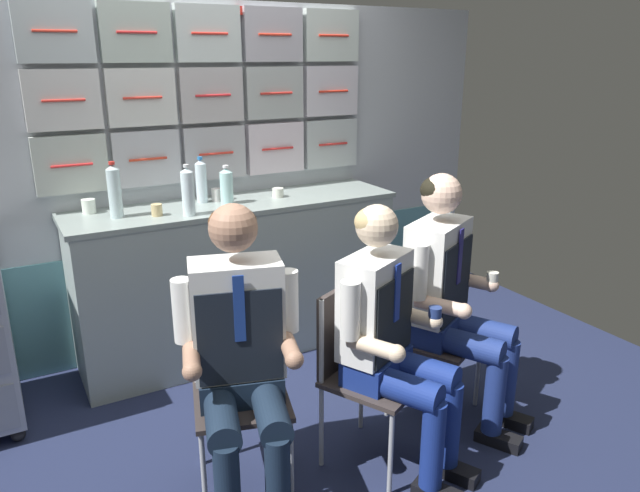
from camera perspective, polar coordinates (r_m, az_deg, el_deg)
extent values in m
cube|color=#1F2643|center=(3.15, -1.35, -18.40)|extent=(4.80, 4.80, 0.04)
cube|color=#B4BAC2|center=(3.89, -11.08, 6.15)|extent=(4.20, 0.06, 2.15)
cube|color=#5C96A0|center=(4.07, -10.31, -4.00)|extent=(4.12, 0.01, 0.70)
cube|color=#B6BEB6|center=(3.64, -22.64, 7.20)|extent=(0.39, 0.06, 0.32)
cylinder|color=red|center=(3.60, -22.56, 7.11)|extent=(0.22, 0.01, 0.01)
cube|color=#B6B6BF|center=(3.71, -16.19, 8.04)|extent=(0.39, 0.06, 0.32)
cylinder|color=red|center=(3.68, -16.05, 7.96)|extent=(0.22, 0.01, 0.01)
cube|color=#ADABB3|center=(3.83, -10.04, 8.75)|extent=(0.39, 0.06, 0.32)
cylinder|color=red|center=(3.79, -9.84, 8.67)|extent=(0.22, 0.01, 0.01)
cube|color=silver|center=(3.98, -4.28, 9.31)|extent=(0.39, 0.06, 0.32)
cylinder|color=red|center=(3.95, -4.05, 9.25)|extent=(0.22, 0.01, 0.01)
cube|color=#AEB5B8|center=(4.17, 1.01, 9.75)|extent=(0.39, 0.06, 0.32)
cylinder|color=red|center=(4.14, 1.27, 9.69)|extent=(0.22, 0.01, 0.01)
cube|color=silver|center=(3.60, -23.31, 12.67)|extent=(0.39, 0.06, 0.32)
cylinder|color=red|center=(3.56, -23.24, 12.64)|extent=(0.22, 0.01, 0.01)
cube|color=silver|center=(3.67, -16.67, 13.42)|extent=(0.39, 0.06, 0.32)
cylinder|color=red|center=(3.64, -16.53, 13.40)|extent=(0.22, 0.01, 0.01)
cube|color=#B8B3B5|center=(3.79, -10.33, 13.98)|extent=(0.39, 0.06, 0.32)
cylinder|color=red|center=(3.75, -10.13, 13.96)|extent=(0.22, 0.01, 0.01)
cube|color=#AAAFAE|center=(3.95, -4.40, 14.35)|extent=(0.39, 0.06, 0.32)
cylinder|color=red|center=(3.91, -4.16, 14.33)|extent=(0.22, 0.01, 0.01)
cube|color=silver|center=(4.14, 1.03, 14.56)|extent=(0.39, 0.06, 0.32)
cylinder|color=red|center=(4.11, 1.31, 14.53)|extent=(0.22, 0.01, 0.01)
cube|color=#B4C0C3|center=(3.60, -24.02, 18.21)|extent=(0.39, 0.06, 0.32)
cylinder|color=red|center=(3.56, -23.96, 18.23)|extent=(0.22, 0.01, 0.01)
cube|color=#B0BFB6|center=(3.67, -17.18, 18.88)|extent=(0.39, 0.06, 0.32)
cylinder|color=red|center=(3.63, -17.04, 18.91)|extent=(0.22, 0.01, 0.01)
cube|color=silver|center=(3.78, -10.64, 19.28)|extent=(0.39, 0.06, 0.32)
cylinder|color=red|center=(3.75, -10.44, 19.31)|extent=(0.22, 0.01, 0.01)
cube|color=#AFACB6|center=(3.94, -4.53, 19.44)|extent=(0.39, 0.06, 0.32)
cylinder|color=red|center=(3.91, -4.28, 19.46)|extent=(0.22, 0.01, 0.01)
cube|color=silver|center=(4.13, 1.06, 19.42)|extent=(0.39, 0.06, 0.32)
cylinder|color=red|center=(4.10, 1.34, 19.43)|extent=(0.22, 0.01, 0.01)
cube|color=red|center=(3.90, -6.88, 21.37)|extent=(0.20, 0.02, 0.05)
cube|color=#96A5A0|center=(3.83, -7.72, -3.22)|extent=(1.98, 0.52, 0.95)
cube|color=gray|center=(3.68, -8.04, 3.93)|extent=(2.02, 0.53, 0.03)
sphere|color=black|center=(3.47, -26.83, -15.69)|extent=(0.07, 0.07, 0.07)
sphere|color=black|center=(3.95, -27.32, -11.56)|extent=(0.07, 0.07, 0.07)
cylinder|color=#A8AAAF|center=(2.64, -11.00, -20.80)|extent=(0.02, 0.02, 0.42)
cylinder|color=#A8AAAF|center=(2.67, -2.76, -20.01)|extent=(0.02, 0.02, 0.42)
cylinder|color=#A8AAAF|center=(2.93, -11.35, -16.45)|extent=(0.02, 0.02, 0.42)
cylinder|color=#A8AAAF|center=(2.95, -4.09, -15.81)|extent=(0.02, 0.02, 0.42)
cube|color=#352E2C|center=(2.67, -7.49, -14.38)|extent=(0.49, 0.49, 0.02)
cube|color=#352E2C|center=(2.73, -8.10, -8.53)|extent=(0.36, 0.13, 0.40)
cylinder|color=#A8AAAF|center=(2.72, -11.91, -8.92)|extent=(0.02, 0.02, 0.40)
cylinder|color=#A8AAAF|center=(2.74, -4.29, -8.30)|extent=(0.02, 0.02, 0.40)
cylinder|color=#152335|center=(2.47, -8.80, -22.10)|extent=(0.10, 0.10, 0.41)
cylinder|color=#152335|center=(2.49, -4.03, -21.63)|extent=(0.10, 0.10, 0.41)
cylinder|color=#152335|center=(2.48, -9.40, -15.52)|extent=(0.23, 0.41, 0.13)
cylinder|color=#152335|center=(2.50, -4.83, -15.11)|extent=(0.23, 0.41, 0.13)
cube|color=#152335|center=(2.63, -7.56, -13.08)|extent=(0.39, 0.29, 0.12)
cube|color=white|center=(2.51, -7.89, -6.79)|extent=(0.41, 0.30, 0.50)
cube|color=black|center=(2.43, -7.60, -8.68)|extent=(0.33, 0.11, 0.40)
cube|color=navy|center=(2.36, -7.70, -5.97)|extent=(0.04, 0.02, 0.28)
cylinder|color=white|center=(2.48, -12.94, -6.03)|extent=(0.08, 0.08, 0.27)
cylinder|color=#A1765E|center=(2.44, -12.17, -10.34)|extent=(0.13, 0.26, 0.07)
sphere|color=#A1765E|center=(2.35, -12.09, -11.61)|extent=(0.08, 0.08, 0.08)
cylinder|color=white|center=(2.51, -3.02, -5.25)|extent=(0.08, 0.08, 0.27)
cylinder|color=#A1765E|center=(2.47, -2.95, -9.57)|extent=(0.13, 0.26, 0.07)
sphere|color=#A1765E|center=(2.38, -2.46, -10.79)|extent=(0.08, 0.08, 0.08)
sphere|color=#A1765E|center=(2.37, -8.28, 1.71)|extent=(0.20, 0.20, 0.20)
ellipsoid|color=brown|center=(2.38, -8.34, 2.21)|extent=(0.23, 0.22, 0.14)
cylinder|color=#A8AAAF|center=(2.73, 6.75, -19.14)|extent=(0.02, 0.02, 0.42)
cylinder|color=#A8AAAF|center=(3.00, 10.12, -15.55)|extent=(0.02, 0.02, 0.42)
cylinder|color=#A8AAAF|center=(2.88, 0.13, -16.81)|extent=(0.02, 0.02, 0.42)
cylinder|color=#A8AAAF|center=(3.13, 3.96, -13.68)|extent=(0.02, 0.02, 0.42)
cube|color=#352E2C|center=(2.81, 5.37, -12.52)|extent=(0.54, 0.54, 0.02)
cube|color=#352E2C|center=(2.79, 2.07, -7.71)|extent=(0.34, 0.19, 0.40)
cylinder|color=#A8AAAF|center=(2.65, 0.14, -9.15)|extent=(0.02, 0.02, 0.40)
cylinder|color=#A8AAAF|center=(2.93, 4.14, -6.49)|extent=(0.02, 0.02, 0.40)
cube|color=black|center=(2.97, 12.68, -20.22)|extent=(0.18, 0.24, 0.06)
cylinder|color=navy|center=(2.71, 10.68, -18.14)|extent=(0.10, 0.10, 0.41)
cylinder|color=navy|center=(2.85, 12.23, -16.28)|extent=(0.10, 0.10, 0.41)
cylinder|color=navy|center=(2.64, 7.62, -13.17)|extent=(0.28, 0.39, 0.13)
cylinder|color=navy|center=(2.79, 9.35, -11.53)|extent=(0.28, 0.39, 0.13)
cube|color=navy|center=(2.77, 5.41, -11.25)|extent=(0.38, 0.32, 0.12)
cube|color=white|center=(2.65, 5.22, -5.63)|extent=(0.40, 0.33, 0.46)
cube|color=black|center=(2.63, 7.11, -6.85)|extent=(0.29, 0.15, 0.37)
cube|color=navy|center=(2.57, 7.37, -4.45)|extent=(0.04, 0.03, 0.26)
cylinder|color=white|center=(2.47, 2.91, -6.13)|extent=(0.08, 0.08, 0.25)
cylinder|color=beige|center=(2.50, 5.16, -9.55)|extent=(0.16, 0.24, 0.07)
sphere|color=beige|center=(2.46, 7.30, -10.14)|extent=(0.08, 0.08, 0.08)
cylinder|color=white|center=(2.80, 7.30, -3.29)|extent=(0.08, 0.08, 0.25)
cylinder|color=beige|center=(2.80, 8.90, -6.61)|extent=(0.16, 0.24, 0.07)
sphere|color=beige|center=(2.76, 10.85, -7.09)|extent=(0.08, 0.08, 0.08)
cylinder|color=navy|center=(2.74, 10.90, -6.33)|extent=(0.06, 0.06, 0.06)
sphere|color=beige|center=(2.53, 5.45, 1.93)|extent=(0.18, 0.18, 0.18)
ellipsoid|color=tan|center=(2.53, 5.19, 2.34)|extent=(0.23, 0.23, 0.13)
cylinder|color=#A8AAAF|center=(3.12, 12.55, -14.28)|extent=(0.02, 0.02, 0.42)
cylinder|color=#A8AAAF|center=(3.41, 14.82, -11.44)|extent=(0.02, 0.02, 0.42)
cylinder|color=#A8AAAF|center=(3.24, 6.48, -12.63)|extent=(0.02, 0.02, 0.42)
cylinder|color=#A8AAAF|center=(3.52, 9.22, -10.07)|extent=(0.02, 0.02, 0.42)
cube|color=#352E2C|center=(3.21, 10.99, -8.66)|extent=(0.54, 0.54, 0.02)
cube|color=#352E2C|center=(3.19, 8.07, -4.50)|extent=(0.34, 0.19, 0.40)
cylinder|color=#A8AAAF|center=(3.04, 6.76, -5.63)|extent=(0.02, 0.02, 0.40)
cylinder|color=#A8AAAF|center=(3.34, 9.58, -3.54)|extent=(0.02, 0.02, 0.40)
cube|color=black|center=(3.23, 16.63, -17.20)|extent=(0.18, 0.24, 0.06)
cube|color=black|center=(3.38, 17.67, -15.49)|extent=(0.18, 0.24, 0.06)
cylinder|color=navy|center=(3.11, 16.30, -13.47)|extent=(0.10, 0.10, 0.41)
cylinder|color=navy|center=(3.27, 17.38, -11.89)|extent=(0.10, 0.10, 0.41)
cylinder|color=navy|center=(3.05, 13.45, -9.08)|extent=(0.30, 0.41, 0.13)
cylinder|color=navy|center=(3.22, 14.69, -7.71)|extent=(0.30, 0.41, 0.13)
cube|color=navy|center=(3.18, 11.07, -7.52)|extent=(0.41, 0.34, 0.12)
cube|color=white|center=(3.07, 11.07, -2.19)|extent=(0.43, 0.36, 0.50)
cube|color=black|center=(3.05, 12.90, -3.27)|extent=(0.31, 0.17, 0.40)
cube|color=navy|center=(3.00, 13.21, -0.98)|extent=(0.04, 0.03, 0.28)
cylinder|color=white|center=(2.86, 9.42, -2.42)|extent=(0.08, 0.08, 0.27)
cylinder|color=beige|center=(2.90, 11.47, -5.61)|extent=(0.17, 0.25, 0.07)
sphere|color=beige|center=(2.86, 13.56, -6.06)|extent=(0.08, 0.08, 0.08)
cylinder|color=white|center=(3.25, 12.63, -0.17)|extent=(0.08, 0.08, 0.27)
cylinder|color=beige|center=(3.24, 14.16, -3.22)|extent=(0.17, 0.25, 0.07)
sphere|color=beige|center=(3.21, 16.05, -3.59)|extent=(0.08, 0.08, 0.08)
cylinder|color=silver|center=(3.20, 16.11, -2.92)|extent=(0.06, 0.06, 0.06)
sphere|color=beige|center=(2.96, 11.51, 4.91)|extent=(0.20, 0.20, 0.20)
ellipsoid|color=black|center=(2.96, 11.27, 5.28)|extent=(0.25, 0.25, 0.14)
cylinder|color=#ACDCDC|center=(3.62, -8.89, 5.47)|extent=(0.08, 0.08, 0.19)
cone|color=#ACDCDC|center=(3.60, -8.97, 7.14)|extent=(0.08, 0.08, 0.02)
cylinder|color=silver|center=(3.60, -8.99, 7.49)|extent=(0.03, 0.03, 0.02)
cylinder|color=silver|center=(3.69, -11.24, 5.89)|extent=(0.07, 0.07, 0.24)
cone|color=silver|center=(3.66, -11.36, 7.87)|extent=(0.07, 0.07, 0.02)
cylinder|color=blue|center=(3.66, -11.38, 8.21)|extent=(0.03, 0.03, 0.02)
cylinder|color=silver|center=(3.39, -12.47, 4.87)|extent=(0.07, 0.07, 0.24)
cone|color=silver|center=(3.37, -12.62, 7.10)|extent=(0.07, 0.07, 0.02)
cylinder|color=silver|center=(3.36, -12.64, 7.46)|extent=(0.03, 0.03, 0.02)
cylinder|color=silver|center=(3.45, -18.97, 4.74)|extent=(0.07, 0.07, 0.27)
cone|color=silver|center=(3.43, -19.21, 7.12)|extent=(0.07, 0.07, 0.02)
cylinder|color=red|center=(3.42, -19.25, 7.48)|extent=(0.03, 0.03, 0.02)
cylinder|color=silver|center=(3.78, -4.03, 5.10)|extent=(0.07, 0.07, 0.06)
cylinder|color=#382114|center=(3.77, -4.04, 5.43)|extent=(0.06, 0.06, 0.01)
cylinder|color=tan|center=(3.45, -15.29, 3.33)|extent=(0.06, 0.06, 0.07)
cylinder|color=#382114|center=(3.44, -15.33, 3.77)|extent=(0.05, 0.05, 0.01)
cylinder|color=white|center=(3.62, -21.18, 3.56)|extent=(0.08, 0.08, 0.08)
cylinder|color=#382114|center=(3.62, -21.24, 4.08)|extent=(0.06, 0.06, 0.01)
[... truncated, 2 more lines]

